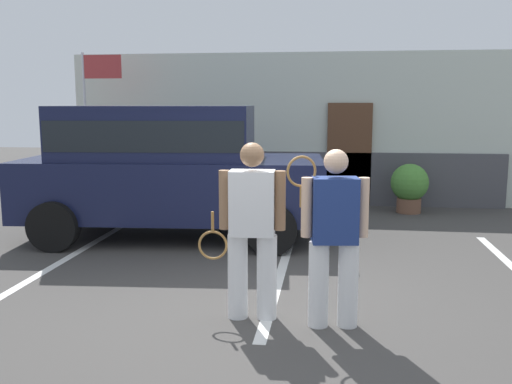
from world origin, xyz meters
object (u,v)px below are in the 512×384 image
object	(u,v)px
parked_suv	(167,165)
tennis_player_woman	(334,235)
flag_pole	(94,102)
tennis_player_man	(252,229)
potted_plant_by_porch	(410,186)

from	to	relation	value
parked_suv	tennis_player_woman	xyz separation A→B (m)	(2.57, -3.29, -0.27)
tennis_player_woman	flag_pole	bearing A→B (deg)	-56.78
parked_suv	flag_pole	distance (m)	3.25
parked_suv	tennis_player_woman	size ratio (longest dim) A/B	2.82
parked_suv	tennis_player_man	bearing A→B (deg)	-65.02
parked_suv	potted_plant_by_porch	bearing A→B (deg)	28.03
tennis_player_man	flag_pole	xyz separation A→B (m)	(-3.91, 5.43, 1.23)
tennis_player_woman	tennis_player_man	bearing A→B (deg)	-14.63
tennis_player_man	tennis_player_woman	size ratio (longest dim) A/B	1.03
flag_pole	parked_suv	bearing A→B (deg)	-46.55
tennis_player_woman	flag_pole	world-z (taller)	flag_pole
parked_suv	potted_plant_by_porch	distance (m)	4.81
tennis_player_woman	potted_plant_by_porch	distance (m)	6.03
parked_suv	flag_pole	world-z (taller)	flag_pole
parked_suv	tennis_player_man	size ratio (longest dim) A/B	2.74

